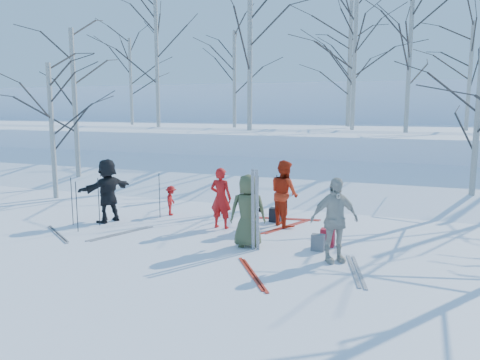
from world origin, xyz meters
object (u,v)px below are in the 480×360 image
at_px(dog, 258,219).
at_px(backpack_dark, 276,215).
at_px(backpack_red, 328,238).
at_px(skier_redor_behind, 284,193).
at_px(backpack_grey, 318,242).
at_px(skier_cream_east, 334,220).
at_px(skier_red_north, 221,198).
at_px(skier_grey_west, 108,190).
at_px(skier_red_seated, 171,201).
at_px(skier_olive_center, 248,211).

xyz_separation_m(dog, backpack_dark, (0.23, 0.88, -0.06)).
bearing_deg(backpack_red, skier_redor_behind, 134.69).
bearing_deg(dog, backpack_grey, 122.03).
relative_size(skier_cream_east, backpack_red, 4.33).
height_order(skier_red_north, backpack_red, skier_red_north).
height_order(backpack_red, backpack_dark, backpack_red).
relative_size(skier_grey_west, backpack_dark, 4.55).
height_order(skier_red_seated, skier_cream_east, skier_cream_east).
height_order(skier_grey_west, backpack_grey, skier_grey_west).
bearing_deg(skier_cream_east, skier_grey_west, 136.18).
xyz_separation_m(skier_red_seated, backpack_grey, (4.92, -1.92, -0.26)).
bearing_deg(skier_olive_center, dog, -98.32).
distance_m(skier_redor_behind, backpack_grey, 2.47).
height_order(skier_grey_west, dog, skier_grey_west).
bearing_deg(skier_red_seated, skier_grey_west, 120.72).
bearing_deg(backpack_dark, skier_cream_east, -53.26).
height_order(skier_red_seated, backpack_red, skier_red_seated).
bearing_deg(skier_grey_west, skier_cream_east, 98.08).
height_order(skier_redor_behind, backpack_red, skier_redor_behind).
bearing_deg(backpack_grey, skier_cream_east, -53.99).
height_order(skier_cream_east, backpack_dark, skier_cream_east).
distance_m(skier_redor_behind, skier_cream_east, 3.14).
distance_m(backpack_grey, backpack_dark, 2.83).
bearing_deg(skier_grey_west, skier_red_north, 116.93).
distance_m(skier_olive_center, backpack_dark, 2.63).
distance_m(skier_cream_east, backpack_red, 1.30).
distance_m(skier_cream_east, backpack_dark, 3.68).
xyz_separation_m(skier_olive_center, skier_redor_behind, (0.26, 2.21, 0.05)).
bearing_deg(backpack_grey, skier_olive_center, -170.27).
xyz_separation_m(skier_olive_center, backpack_dark, (-0.08, 2.54, -0.66)).
bearing_deg(backpack_red, skier_grey_west, 178.78).
height_order(skier_redor_behind, dog, skier_redor_behind).
bearing_deg(dog, skier_redor_behind, -158.89).
distance_m(skier_olive_center, backpack_grey, 1.78).
xyz_separation_m(skier_olive_center, dog, (-0.31, 1.67, -0.60)).
distance_m(skier_grey_west, backpack_dark, 4.85).
distance_m(backpack_red, backpack_grey, 0.44).
distance_m(skier_olive_center, backpack_red, 2.00).
height_order(skier_grey_west, backpack_dark, skier_grey_west).
height_order(backpack_grey, backpack_dark, backpack_dark).
relative_size(backpack_red, backpack_grey, 1.11).
xyz_separation_m(skier_olive_center, backpack_red, (1.76, 0.69, -0.65)).
relative_size(dog, backpack_dark, 1.54).
bearing_deg(backpack_red, dog, 154.82).
height_order(backpack_red, backpack_grey, backpack_red).
bearing_deg(skier_red_north, skier_grey_west, 9.64).
bearing_deg(skier_grey_west, skier_olive_center, 97.88).
relative_size(skier_red_north, skier_redor_behind, 0.91).
bearing_deg(backpack_dark, skier_olive_center, -88.11).
distance_m(skier_olive_center, skier_grey_west, 4.64).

